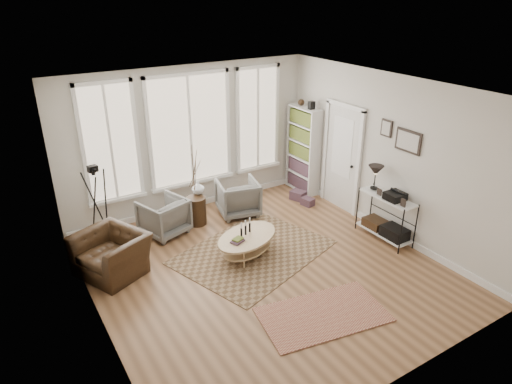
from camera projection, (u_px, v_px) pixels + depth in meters
room at (266, 188)px, 6.89m from camera, size 5.50×5.54×2.90m
bay_window at (190, 133)px, 8.89m from camera, size 4.14×0.12×2.24m
door at (342, 156)px, 9.11m from camera, size 0.09×1.06×2.22m
bookcase at (304, 150)px, 9.95m from camera, size 0.31×0.85×2.06m
low_shelf at (386, 213)px, 8.16m from camera, size 0.38×1.08×1.30m
wall_art at (402, 138)px, 7.71m from camera, size 0.04×0.88×0.44m
rug_main at (253, 252)px, 7.91m from camera, size 2.96×2.56×0.01m
rug_runner at (323, 314)px, 6.40m from camera, size 1.90×1.27×0.01m
coffee_table at (247, 240)px, 7.69m from camera, size 1.42×1.17×0.56m
armchair_left at (164, 217)px, 8.38m from camera, size 0.94×0.95×0.70m
armchair_right at (238, 197)px, 9.11m from camera, size 0.93×0.95×0.72m
side_table at (195, 188)px, 8.57m from camera, size 0.37×0.37×1.55m
vase at (198, 188)px, 8.77m from camera, size 0.28×0.28×0.25m
accent_chair at (112, 254)px, 7.24m from camera, size 1.33×1.26×0.68m
tripod_camera at (99, 211)px, 7.79m from camera, size 0.54×0.54×1.54m
book_stack_near at (298, 195)px, 9.83m from camera, size 0.33×0.37×0.20m
book_stack_far at (308, 202)px, 9.58m from camera, size 0.24×0.29×0.16m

